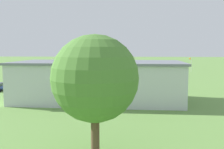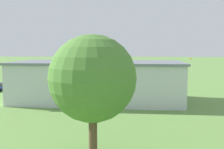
{
  "view_description": "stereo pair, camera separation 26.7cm",
  "coord_description": "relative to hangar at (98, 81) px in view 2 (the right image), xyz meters",
  "views": [
    {
      "loc": [
        -2.53,
        81.39,
        8.66
      ],
      "look_at": [
        1.76,
        16.98,
        2.38
      ],
      "focal_mm": 42.98,
      "sensor_mm": 36.0,
      "label": 1
    },
    {
      "loc": [
        -2.8,
        81.37,
        8.66
      ],
      "look_at": [
        1.76,
        16.98,
        2.38
      ],
      "focal_mm": 42.98,
      "sensor_mm": 36.0,
      "label": 2
    }
  ],
  "objects": [
    {
      "name": "tree_behind_hangar_right",
      "position": [
        -2.42,
        23.27,
        3.05
      ],
      "size": [
        6.85,
        6.85,
        9.77
      ],
      "color": "brown",
      "rests_on": "ground_plane"
    },
    {
      "name": "car_orange",
      "position": [
        15.78,
        -10.93,
        -2.4
      ],
      "size": [
        2.0,
        4.09,
        1.71
      ],
      "color": "orange",
      "rests_on": "ground_plane"
    },
    {
      "name": "person_at_fence_line",
      "position": [
        6.65,
        -14.59,
        -2.41
      ],
      "size": [
        0.44,
        0.44,
        1.72
      ],
      "color": "#B23333",
      "rests_on": "ground_plane"
    },
    {
      "name": "ground_plane",
      "position": [
        -2.59,
        -37.58,
        -3.27
      ],
      "size": [
        400.0,
        400.0,
        0.0
      ],
      "primitive_type": "plane",
      "color": "#608C42"
    },
    {
      "name": "person_beside_truck",
      "position": [
        -11.82,
        -15.05,
        -2.51
      ],
      "size": [
        0.47,
        0.47,
        1.56
      ],
      "color": "#72338C",
      "rests_on": "ground_plane"
    },
    {
      "name": "windsock",
      "position": [
        -27.31,
        -56.99,
        1.3
      ],
      "size": [
        1.29,
        1.43,
        5.19
      ],
      "color": "silver",
      "rests_on": "ground_plane"
    },
    {
      "name": "biplane",
      "position": [
        -1.53,
        -30.44,
        -0.42
      ],
      "size": [
        9.36,
        7.5,
        3.89
      ],
      "color": "silver"
    },
    {
      "name": "hangar",
      "position": [
        0.0,
        0.0,
        0.0
      ],
      "size": [
        27.72,
        13.71,
        6.53
      ],
      "color": "silver",
      "rests_on": "ground_plane"
    }
  ]
}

